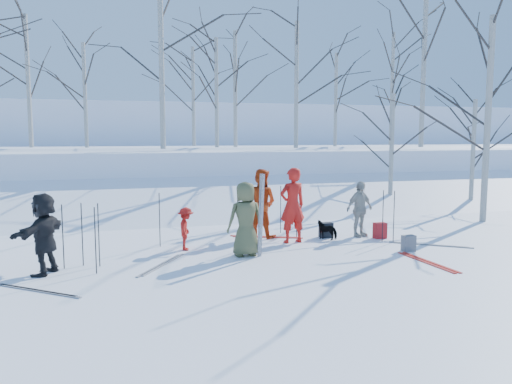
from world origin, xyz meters
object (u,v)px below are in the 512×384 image
object	(u,v)px
skier_redor_behind	(261,203)
backpack_grey	(409,243)
skier_cream_east	(360,209)
skier_red_seated	(186,229)
skier_grey_west	(44,234)
dog	(327,230)
backpack_dark	(326,230)
skier_olive_center	(246,219)
skier_red_north	(292,205)
backpack_red	(380,231)

from	to	relation	value
skier_redor_behind	backpack_grey	size ratio (longest dim) A/B	4.87
skier_redor_behind	skier_cream_east	size ratio (longest dim) A/B	1.22
skier_red_seated	skier_grey_west	world-z (taller)	skier_grey_west
skier_redor_behind	dog	size ratio (longest dim) A/B	3.16
backpack_grey	skier_cream_east	bearing A→B (deg)	99.52
backpack_dark	dog	bearing A→B (deg)	-106.46
backpack_grey	backpack_dark	distance (m)	2.38
skier_cream_east	backpack_grey	bearing A→B (deg)	-97.42
skier_olive_center	skier_redor_behind	distance (m)	2.17
skier_cream_east	backpack_dark	world-z (taller)	skier_cream_east
skier_red_seated	dog	distance (m)	3.80
skier_red_north	backpack_dark	xyz separation A→B (m)	(1.11, 0.38, -0.76)
skier_olive_center	dog	distance (m)	2.88
skier_grey_west	skier_olive_center	bearing A→B (deg)	121.77
skier_red_north	skier_red_seated	bearing A→B (deg)	-5.96
skier_olive_center	skier_red_seated	bearing A→B (deg)	-42.13
skier_grey_west	backpack_red	distance (m)	8.30
backpack_dark	skier_red_north	bearing A→B (deg)	-161.20
skier_cream_east	dog	bearing A→B (deg)	168.43
skier_redor_behind	skier_cream_east	world-z (taller)	skier_redor_behind
skier_red_seated	backpack_grey	world-z (taller)	skier_red_seated
skier_grey_west	skier_cream_east	bearing A→B (deg)	128.78
skier_redor_behind	skier_cream_east	xyz separation A→B (m)	(2.60, -0.67, -0.17)
skier_olive_center	skier_cream_east	world-z (taller)	skier_olive_center
skier_red_north	skier_grey_west	distance (m)	5.90
skier_olive_center	backpack_red	world-z (taller)	skier_olive_center
backpack_grey	skier_red_north	bearing A→B (deg)	144.56
backpack_red	skier_redor_behind	bearing A→B (deg)	161.09
skier_olive_center	backpack_red	distance (m)	4.12
skier_redor_behind	backpack_red	size ratio (longest dim) A/B	4.40
skier_redor_behind	skier_cream_east	distance (m)	2.69
backpack_red	backpack_dark	size ratio (longest dim) A/B	1.05
skier_redor_behind	skier_red_seated	bearing A→B (deg)	68.21
skier_redor_behind	backpack_red	world-z (taller)	skier_redor_behind
backpack_dark	backpack_red	bearing A→B (deg)	-20.99
backpack_dark	skier_red_seated	bearing A→B (deg)	-172.88
skier_olive_center	skier_redor_behind	size ratio (longest dim) A/B	0.92
skier_red_north	backpack_dark	distance (m)	1.40
skier_olive_center	skier_redor_behind	bearing A→B (deg)	-119.82
skier_cream_east	backpack_dark	bearing A→B (deg)	153.98
skier_redor_behind	backpack_dark	xyz separation A→B (m)	(1.69, -0.52, -0.73)
backpack_dark	skier_olive_center	bearing A→B (deg)	-151.32
skier_redor_behind	skier_grey_west	xyz separation A→B (m)	(-5.14, -2.34, -0.11)
skier_redor_behind	backpack_grey	bearing A→B (deg)	-178.02
skier_redor_behind	skier_olive_center	bearing A→B (deg)	107.81
skier_olive_center	backpack_dark	world-z (taller)	skier_olive_center
dog	backpack_red	size ratio (longest dim) A/B	1.40
skier_red_north	dog	world-z (taller)	skier_red_north
skier_grey_west	dog	distance (m)	6.97
skier_grey_west	dog	bearing A→B (deg)	129.74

